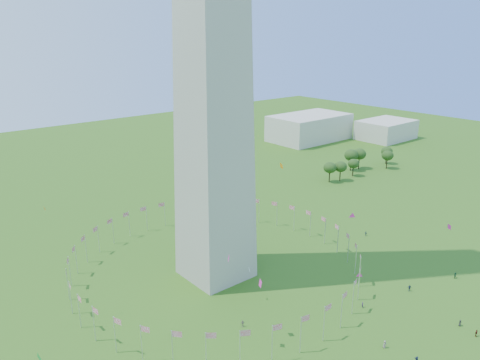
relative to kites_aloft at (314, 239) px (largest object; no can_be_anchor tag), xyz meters
name	(u,v)px	position (x,y,z in m)	size (l,w,h in m)	color
flag_ring	(216,260)	(-8.41, 28.81, -14.31)	(80.24, 80.24, 9.00)	silver
gov_building_east_a	(309,127)	(141.59, 128.81, -10.81)	(50.00, 30.00, 16.00)	beige
gov_building_east_b	(386,130)	(181.59, 98.81, -12.81)	(35.00, 25.00, 12.00)	beige
crowd	(406,342)	(4.42, -24.08, -17.94)	(95.30, 78.24, 1.94)	#183C20
kites_aloft	(314,239)	(0.00, 0.00, 0.00)	(108.14, 72.26, 34.84)	#CC2699
tree_line_east	(358,163)	(106.25, 64.56, -14.02)	(53.03, 15.82, 10.67)	#2F551C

